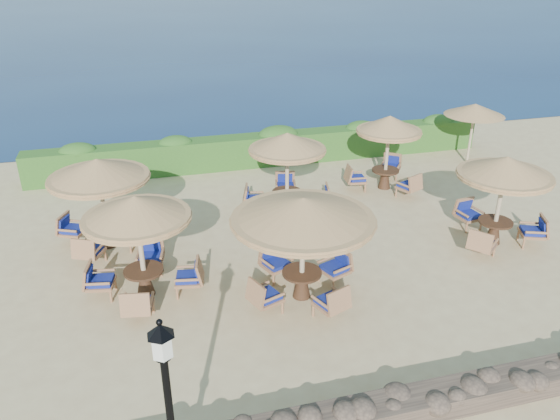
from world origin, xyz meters
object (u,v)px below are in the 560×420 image
object	(u,v)px
cafe_set_3	(101,188)
cafe_set_1	(303,226)
cafe_set_2	(503,184)
extra_parasol	(475,110)
cafe_set_0	(139,231)
cafe_set_4	(287,162)
cafe_set_5	(388,141)

from	to	relation	value
cafe_set_3	cafe_set_1	bearing A→B (deg)	-40.17
cafe_set_2	cafe_set_3	world-z (taller)	same
extra_parasol	cafe_set_2	distance (m)	6.79
cafe_set_0	cafe_set_4	world-z (taller)	same
cafe_set_1	cafe_set_2	size ratio (longest dim) A/B	1.24
cafe_set_0	cafe_set_1	world-z (taller)	same
cafe_set_1	cafe_set_3	size ratio (longest dim) A/B	1.20
cafe_set_2	cafe_set_4	bearing A→B (deg)	145.10
extra_parasol	cafe_set_5	bearing A→B (deg)	-160.70
cafe_set_0	cafe_set_1	bearing A→B (deg)	-16.47
cafe_set_1	cafe_set_0	bearing A→B (deg)	163.53
cafe_set_1	cafe_set_5	world-z (taller)	same
cafe_set_3	cafe_set_5	world-z (taller)	same
cafe_set_2	cafe_set_4	xyz separation A→B (m)	(-5.19, 3.62, -0.15)
cafe_set_2	cafe_set_1	bearing A→B (deg)	-169.16
extra_parasol	cafe_set_3	bearing A→B (deg)	-166.23
cafe_set_3	cafe_set_5	size ratio (longest dim) A/B	1.03
cafe_set_0	cafe_set_2	distance (m)	9.84
cafe_set_1	extra_parasol	bearing A→B (deg)	38.37
cafe_set_1	cafe_set_2	bearing A→B (deg)	10.84
cafe_set_2	cafe_set_5	size ratio (longest dim) A/B	1.00
cafe_set_1	cafe_set_2	distance (m)	6.27
cafe_set_4	cafe_set_5	world-z (taller)	same
cafe_set_3	cafe_set_4	size ratio (longest dim) A/B	0.98
cafe_set_0	cafe_set_2	xyz separation A→B (m)	(9.84, 0.09, 0.11)
cafe_set_3	cafe_set_5	bearing A→B (deg)	11.15
cafe_set_2	cafe_set_0	bearing A→B (deg)	-179.46
extra_parasol	cafe_set_2	world-z (taller)	cafe_set_2
cafe_set_2	cafe_set_4	size ratio (longest dim) A/B	0.95
extra_parasol	cafe_set_1	bearing A→B (deg)	-141.63
extra_parasol	cafe_set_2	bearing A→B (deg)	-116.31
cafe_set_2	cafe_set_5	world-z (taller)	same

